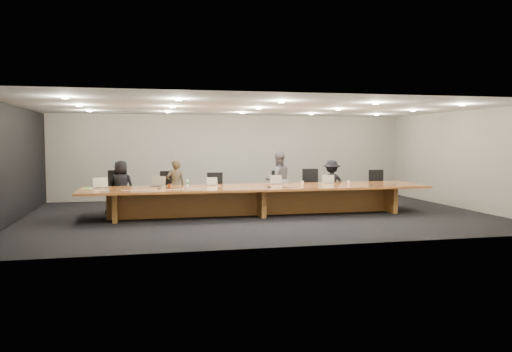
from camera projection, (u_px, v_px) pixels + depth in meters
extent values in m
plane|color=black|center=(259.00, 215.00, 13.06)|extent=(12.00, 12.00, 0.00)
cube|color=beige|center=(232.00, 157.00, 16.86)|extent=(12.00, 0.02, 2.80)
cube|color=black|center=(11.00, 165.00, 11.66)|extent=(0.08, 7.84, 2.74)
cube|color=#944E20|center=(259.00, 187.00, 13.01)|extent=(9.00, 1.80, 0.06)
cube|color=brown|center=(259.00, 202.00, 13.04)|extent=(7.65, 0.15, 0.69)
cube|color=brown|center=(116.00, 206.00, 12.25)|extent=(0.12, 1.26, 0.69)
cube|color=brown|center=(259.00, 202.00, 13.04)|extent=(0.12, 1.26, 0.69)
cube|color=brown|center=(385.00, 198.00, 13.83)|extent=(0.12, 1.26, 0.69)
imported|color=black|center=(121.00, 186.00, 13.47)|extent=(0.78, 0.61, 1.41)
imported|color=#3B3120|center=(176.00, 185.00, 13.68)|extent=(0.58, 0.44, 1.43)
imported|color=#5A5A5C|center=(278.00, 180.00, 14.30)|extent=(0.85, 0.70, 1.63)
imported|color=black|center=(332.00, 183.00, 14.71)|extent=(0.95, 0.64, 1.37)
cylinder|color=silver|center=(187.00, 183.00, 12.91)|extent=(0.08, 0.08, 0.19)
cylinder|color=maroon|center=(170.00, 186.00, 12.42)|extent=(0.12, 0.12, 0.11)
cone|color=silver|center=(302.00, 183.00, 13.58)|extent=(0.10, 0.10, 0.10)
cone|color=silver|center=(349.00, 182.00, 13.78)|extent=(0.09, 0.09, 0.09)
cube|color=white|center=(87.00, 188.00, 12.35)|extent=(0.28, 0.25, 0.01)
cube|color=#57B530|center=(87.00, 188.00, 12.36)|extent=(0.19, 0.13, 0.03)
cube|color=#B4B4B9|center=(105.00, 191.00, 11.56)|extent=(0.22, 0.17, 0.03)
cone|color=black|center=(159.00, 189.00, 12.18)|extent=(0.13, 0.13, 0.03)
cone|color=black|center=(269.00, 187.00, 12.60)|extent=(0.13, 0.13, 0.03)
cone|color=black|center=(372.00, 185.00, 13.23)|extent=(0.12, 0.12, 0.03)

